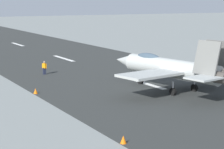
{
  "coord_description": "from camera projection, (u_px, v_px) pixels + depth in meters",
  "views": [
    {
      "loc": [
        -41.43,
        26.86,
        9.45
      ],
      "look_at": [
        -3.58,
        6.59,
        2.2
      ],
      "focal_mm": 71.99,
      "sensor_mm": 36.0,
      "label": 1
    }
  ],
  "objects": [
    {
      "name": "marker_cone_mid",
      "position": [
        36.0,
        91.0,
        45.17
      ],
      "size": [
        0.44,
        0.44,
        0.55
      ],
      "primitive_type": "cone",
      "color": "orange",
      "rests_on": "ground"
    },
    {
      "name": "ground_plane",
      "position": [
        149.0,
        85.0,
        50.09
      ],
      "size": [
        400.0,
        400.0,
        0.0
      ],
      "primitive_type": "plane",
      "color": "gray"
    },
    {
      "name": "crew_person",
      "position": [
        44.0,
        68.0,
        56.63
      ],
      "size": [
        0.62,
        0.47,
        1.7
      ],
      "color": "#1E2338",
      "rests_on": "ground"
    },
    {
      "name": "runway_strip",
      "position": [
        149.0,
        85.0,
        50.08
      ],
      "size": [
        240.0,
        26.0,
        0.02
      ],
      "color": "#2D302E",
      "rests_on": "ground"
    },
    {
      "name": "marker_cone_near",
      "position": [
        123.0,
        140.0,
        29.6
      ],
      "size": [
        0.44,
        0.44,
        0.55
      ],
      "primitive_type": "cone",
      "color": "orange",
      "rests_on": "ground"
    },
    {
      "name": "fighter_jet",
      "position": [
        171.0,
        68.0,
        46.41
      ],
      "size": [
        16.96,
        14.44,
        5.63
      ],
      "color": "#ACB1AD",
      "rests_on": "ground"
    }
  ]
}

